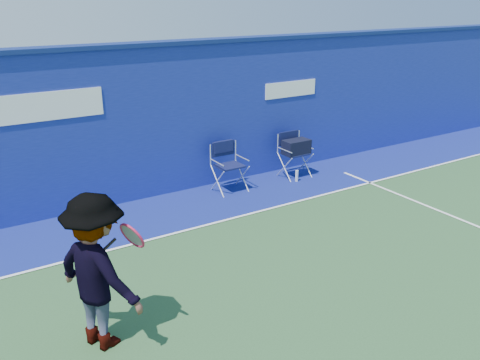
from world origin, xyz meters
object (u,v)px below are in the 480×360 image
directors_chair_right (295,159)px  water_bottle (297,176)px  directors_chair_left (229,175)px  tennis_player (98,272)px

directors_chair_right → water_bottle: directors_chair_right is taller
directors_chair_left → water_bottle: (1.55, -0.33, -0.21)m
directors_chair_right → tennis_player: size_ratio=0.53×
water_bottle → tennis_player: tennis_player is taller
tennis_player → water_bottle: bearing=30.4°
directors_chair_right → water_bottle: 0.45m
water_bottle → tennis_player: 6.30m
directors_chair_right → tennis_player: bearing=-148.1°
tennis_player → directors_chair_right: bearing=31.9°
directors_chair_left → tennis_player: size_ratio=0.54×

